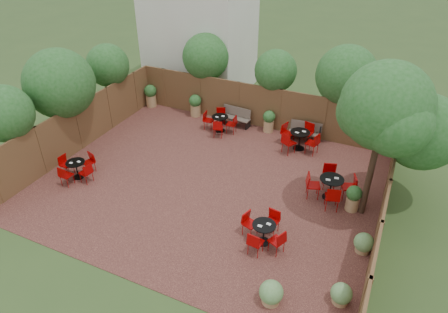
% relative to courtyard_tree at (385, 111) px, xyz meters
% --- Properties ---
extents(ground, '(80.00, 80.00, 0.00)m').
position_rel_courtyard_tree_xyz_m(ground, '(-5.38, -0.69, -3.78)').
color(ground, '#354F23').
rests_on(ground, ground).
extents(courtyard_paving, '(12.00, 10.00, 0.02)m').
position_rel_courtyard_tree_xyz_m(courtyard_paving, '(-5.38, -0.69, -3.77)').
color(courtyard_paving, '#341815').
rests_on(courtyard_paving, ground).
extents(fence_back, '(12.00, 0.08, 2.00)m').
position_rel_courtyard_tree_xyz_m(fence_back, '(-5.38, 4.31, -2.78)').
color(fence_back, brown).
rests_on(fence_back, ground).
extents(fence_left, '(0.08, 10.00, 2.00)m').
position_rel_courtyard_tree_xyz_m(fence_left, '(-11.38, -0.69, -2.78)').
color(fence_left, brown).
rests_on(fence_left, ground).
extents(fence_right, '(0.08, 10.00, 2.00)m').
position_rel_courtyard_tree_xyz_m(fence_right, '(0.62, -0.69, -2.78)').
color(fence_right, brown).
rests_on(fence_right, ground).
extents(neighbour_building, '(5.00, 4.00, 8.00)m').
position_rel_courtyard_tree_xyz_m(neighbour_building, '(-9.88, 7.31, 0.22)').
color(neighbour_building, beige).
rests_on(neighbour_building, ground).
extents(overhang_foliage, '(15.70, 10.58, 2.76)m').
position_rel_courtyard_tree_xyz_m(overhang_foliage, '(-6.72, 1.94, -1.06)').
color(overhang_foliage, '#1E511A').
rests_on(overhang_foliage, ground).
extents(courtyard_tree, '(2.79, 2.69, 5.24)m').
position_rel_courtyard_tree_xyz_m(courtyard_tree, '(0.00, 0.00, 0.00)').
color(courtyard_tree, black).
rests_on(courtyard_tree, courtyard_paving).
extents(park_bench_left, '(1.43, 0.57, 0.86)m').
position_rel_courtyard_tree_xyz_m(park_bench_left, '(-6.32, 3.93, -3.31)').
color(park_bench_left, brown).
rests_on(park_bench_left, courtyard_paving).
extents(park_bench_right, '(1.39, 0.56, 0.84)m').
position_rel_courtyard_tree_xyz_m(park_bench_right, '(-3.05, 3.93, -3.33)').
color(park_bench_right, brown).
rests_on(park_bench_right, courtyard_paving).
extents(bistro_tables, '(10.46, 7.44, 0.94)m').
position_rel_courtyard_tree_xyz_m(bistro_tables, '(-4.22, 0.58, -3.32)').
color(bistro_tables, black).
rests_on(bistro_tables, courtyard_paving).
extents(planters, '(11.27, 4.58, 1.13)m').
position_rel_courtyard_tree_xyz_m(planters, '(-6.94, 3.27, -3.19)').
color(planters, '#A07C50').
rests_on(planters, courtyard_paving).
extents(low_shrubs, '(2.49, 3.49, 0.69)m').
position_rel_courtyard_tree_xyz_m(low_shrubs, '(-0.50, -3.57, -3.45)').
color(low_shrubs, '#A07C50').
rests_on(low_shrubs, courtyard_paving).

